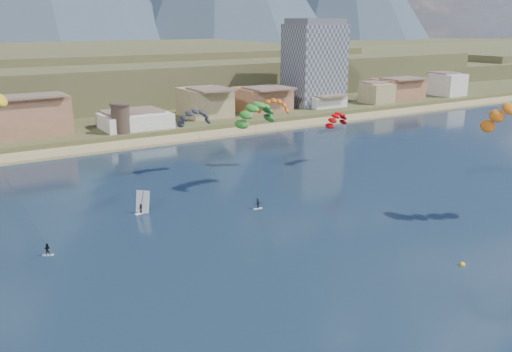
# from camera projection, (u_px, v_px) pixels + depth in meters

# --- Properties ---
(ground) EXTENTS (2400.00, 2400.00, 0.00)m
(ground) POSITION_uv_depth(u_px,v_px,m) (407.00, 331.00, 59.25)
(ground) COLOR black
(ground) RESTS_ON ground
(beach) EXTENTS (2200.00, 12.00, 0.90)m
(beach) POSITION_uv_depth(u_px,v_px,m) (114.00, 146.00, 145.85)
(beach) COLOR tan
(beach) RESTS_ON ground
(foothills) EXTENTS (940.00, 210.00, 18.00)m
(foothills) POSITION_uv_depth(u_px,v_px,m) (78.00, 73.00, 258.08)
(foothills) COLOR brown
(foothills) RESTS_ON ground
(apartment_tower) EXTENTS (20.00, 16.00, 32.00)m
(apartment_tower) POSITION_uv_depth(u_px,v_px,m) (314.00, 63.00, 201.78)
(apartment_tower) COLOR gray
(apartment_tower) RESTS_ON ground
(watchtower) EXTENTS (5.82, 5.82, 8.60)m
(watchtower) POSITION_uv_depth(u_px,v_px,m) (121.00, 118.00, 153.21)
(watchtower) COLOR #47382D
(watchtower) RESTS_ON ground
(kitesurfer_green) EXTENTS (13.64, 16.29, 20.57)m
(kitesurfer_green) POSITION_uv_depth(u_px,v_px,m) (256.00, 111.00, 106.71)
(kitesurfer_green) COLOR silver
(kitesurfer_green) RESTS_ON ground
(distant_kite_dark) EXTENTS (8.64, 5.94, 16.20)m
(distant_kite_dark) POSITION_uv_depth(u_px,v_px,m) (194.00, 115.00, 118.26)
(distant_kite_dark) COLOR #262626
(distant_kite_dark) RESTS_ON ground
(distant_kite_orange) EXTENTS (8.31, 7.19, 17.58)m
(distant_kite_orange) POSITION_uv_depth(u_px,v_px,m) (273.00, 103.00, 123.10)
(distant_kite_orange) COLOR #262626
(distant_kite_orange) RESTS_ON ground
(distant_kite_red) EXTENTS (8.38, 6.83, 14.38)m
(distant_kite_red) POSITION_uv_depth(u_px,v_px,m) (337.00, 117.00, 126.10)
(distant_kite_red) COLOR #262626
(distant_kite_red) RESTS_ON ground
(windsurfer) EXTENTS (2.39, 2.62, 4.11)m
(windsurfer) POSITION_uv_depth(u_px,v_px,m) (142.00, 206.00, 95.21)
(windsurfer) COLOR silver
(windsurfer) RESTS_ON ground
(buoy) EXTENTS (0.78, 0.78, 0.78)m
(buoy) POSITION_uv_depth(u_px,v_px,m) (462.00, 265.00, 75.10)
(buoy) COLOR yellow
(buoy) RESTS_ON ground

